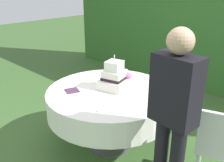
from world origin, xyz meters
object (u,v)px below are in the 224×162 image
at_px(serving_plate_left, 101,110).
at_px(garden_chair, 220,144).
at_px(serving_plate_near, 93,76).
at_px(standing_person, 173,113).
at_px(wedding_cake, 115,78).
at_px(serving_plate_far, 132,78).
at_px(cake_table, 110,101).
at_px(napkin_stack, 72,91).
at_px(serving_plate_right, 117,102).

relative_size(serving_plate_left, garden_chair, 0.12).
relative_size(serving_plate_near, serving_plate_left, 1.44).
distance_m(serving_plate_near, standing_person, 1.49).
bearing_deg(serving_plate_left, wedding_cake, 119.43).
bearing_deg(garden_chair, serving_plate_far, 166.35).
height_order(serving_plate_near, serving_plate_far, same).
xyz_separation_m(cake_table, serving_plate_near, (-0.45, 0.15, 0.14)).
relative_size(serving_plate_left, napkin_stack, 0.74).
bearing_deg(serving_plate_far, serving_plate_right, -62.55).
distance_m(wedding_cake, serving_plate_right, 0.39).
height_order(serving_plate_near, napkin_stack, same).
height_order(wedding_cake, garden_chair, wedding_cake).
bearing_deg(serving_plate_right, cake_table, 146.90).
bearing_deg(garden_chair, wedding_cake, -176.53).
relative_size(cake_table, garden_chair, 1.60).
xyz_separation_m(serving_plate_near, napkin_stack, (0.16, -0.46, -0.00)).
bearing_deg(cake_table, garden_chair, 7.11).
distance_m(serving_plate_left, serving_plate_right, 0.22).
xyz_separation_m(serving_plate_near, standing_person, (1.41, -0.44, 0.18)).
bearing_deg(serving_plate_right, standing_person, -8.59).
xyz_separation_m(serving_plate_right, garden_chair, (0.95, 0.33, -0.21)).
height_order(cake_table, wedding_cake, wedding_cake).
relative_size(napkin_stack, standing_person, 0.09).
bearing_deg(serving_plate_left, serving_plate_right, 89.45).
distance_m(serving_plate_far, napkin_stack, 0.80).
distance_m(serving_plate_far, garden_chair, 1.33).
bearing_deg(wedding_cake, standing_person, -20.56).
xyz_separation_m(cake_table, garden_chair, (1.22, 0.15, -0.07)).
bearing_deg(serving_plate_right, wedding_cake, 136.64).
xyz_separation_m(serving_plate_far, napkin_stack, (-0.23, -0.77, -0.00)).
bearing_deg(serving_plate_left, cake_table, 124.16).
height_order(garden_chair, standing_person, standing_person).
bearing_deg(cake_table, serving_plate_right, -33.10).
bearing_deg(serving_plate_near, cake_table, -18.82).
xyz_separation_m(napkin_stack, garden_chair, (1.51, 0.46, -0.21)).
bearing_deg(napkin_stack, cake_table, 46.78).
relative_size(serving_plate_near, garden_chair, 0.17).
bearing_deg(serving_plate_left, napkin_stack, 170.86).
bearing_deg(standing_person, napkin_stack, -178.78).
relative_size(serving_plate_near, standing_person, 0.09).
bearing_deg(serving_plate_right, serving_plate_near, 155.41).
xyz_separation_m(wedding_cake, serving_plate_near, (-0.45, 0.08, -0.12)).
height_order(serving_plate_far, serving_plate_left, same).
distance_m(cake_table, serving_plate_near, 0.50).
height_order(serving_plate_left, garden_chair, garden_chair).
xyz_separation_m(serving_plate_near, serving_plate_left, (0.72, -0.55, 0.00)).
bearing_deg(wedding_cake, garden_chair, 3.47).
bearing_deg(serving_plate_near, serving_plate_far, 38.19).
height_order(serving_plate_far, garden_chair, garden_chair).
relative_size(cake_table, serving_plate_right, 10.26).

